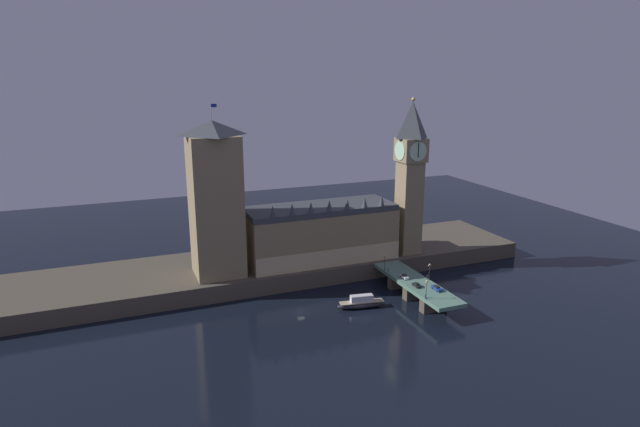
% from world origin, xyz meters
% --- Properties ---
extents(ground_plane, '(400.00, 400.00, 0.00)m').
position_xyz_m(ground_plane, '(0.00, 0.00, 0.00)').
color(ground_plane, black).
extents(embankment, '(220.00, 42.00, 6.68)m').
position_xyz_m(embankment, '(0.00, 39.00, 3.34)').
color(embankment, '#4C4438').
rests_on(embankment, ground_plane).
extents(parliament_hall, '(60.90, 23.20, 26.93)m').
position_xyz_m(parliament_hall, '(20.01, 31.90, 17.90)').
color(parliament_hall, '#8E7A56').
rests_on(parliament_hall, embankment).
extents(clock_tower, '(10.96, 11.07, 65.02)m').
position_xyz_m(clock_tower, '(57.83, 25.93, 41.07)').
color(clock_tower, '#8E7A56').
rests_on(clock_tower, embankment).
extents(victoria_tower, '(18.20, 18.20, 64.14)m').
position_xyz_m(victoria_tower, '(-22.30, 30.42, 35.85)').
color(victoria_tower, '#8E7A56').
rests_on(victoria_tower, embankment).
extents(bridge, '(11.26, 46.00, 6.60)m').
position_xyz_m(bridge, '(43.53, -5.00, 4.59)').
color(bridge, slate).
rests_on(bridge, ground_plane).
extents(car_northbound_lead, '(1.88, 4.22, 1.42)m').
position_xyz_m(car_northbound_lead, '(41.05, -0.36, 7.26)').
color(car_northbound_lead, white).
rests_on(car_northbound_lead, bridge).
extents(car_northbound_trail, '(1.89, 3.94, 1.37)m').
position_xyz_m(car_northbound_trail, '(41.05, -9.15, 7.24)').
color(car_northbound_trail, black).
rests_on(car_northbound_trail, bridge).
extents(car_southbound_lead, '(1.89, 4.76, 1.52)m').
position_xyz_m(car_southbound_lead, '(46.01, -14.48, 7.31)').
color(car_southbound_lead, navy).
rests_on(car_southbound_lead, bridge).
extents(pedestrian_near_rail, '(0.38, 0.38, 1.64)m').
position_xyz_m(pedestrian_near_rail, '(38.57, -18.76, 7.46)').
color(pedestrian_near_rail, black).
rests_on(pedestrian_near_rail, bridge).
extents(pedestrian_mid_walk, '(0.38, 0.38, 1.64)m').
position_xyz_m(pedestrian_mid_walk, '(48.48, -4.33, 7.46)').
color(pedestrian_mid_walk, black).
rests_on(pedestrian_mid_walk, bridge).
extents(pedestrian_far_rail, '(0.38, 0.38, 1.84)m').
position_xyz_m(pedestrian_far_rail, '(38.57, 7.49, 7.58)').
color(pedestrian_far_rail, black).
rests_on(pedestrian_far_rail, bridge).
extents(street_lamp_near, '(1.34, 0.60, 6.88)m').
position_xyz_m(street_lamp_near, '(38.17, -19.72, 10.90)').
color(street_lamp_near, '#2D3333').
rests_on(street_lamp_near, bridge).
extents(street_lamp_mid, '(1.34, 0.60, 6.29)m').
position_xyz_m(street_lamp_mid, '(48.88, -5.00, 10.54)').
color(street_lamp_mid, '#2D3333').
rests_on(street_lamp_mid, bridge).
extents(street_lamp_far, '(1.34, 0.60, 6.76)m').
position_xyz_m(street_lamp_far, '(38.17, 9.72, 10.83)').
color(street_lamp_far, '#2D3333').
rests_on(street_lamp_far, bridge).
extents(boat_upstream, '(18.34, 6.95, 4.81)m').
position_xyz_m(boat_upstream, '(21.14, -4.97, 1.76)').
color(boat_upstream, '#28282D').
rests_on(boat_upstream, ground_plane).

